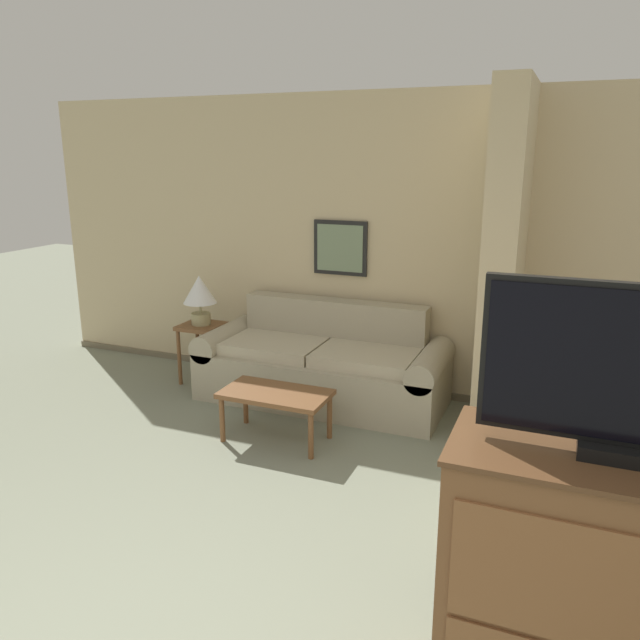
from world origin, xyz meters
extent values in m
cube|color=#CCB78E|center=(0.00, 3.97, 1.30)|extent=(7.18, 0.12, 2.60)
cube|color=#70644E|center=(0.00, 3.90, 0.03)|extent=(7.18, 0.02, 0.06)
cube|color=black|center=(-0.51, 3.89, 1.28)|extent=(0.50, 0.02, 0.48)
cube|color=gray|center=(-0.51, 3.88, 1.28)|extent=(0.43, 0.01, 0.41)
cube|color=#CCB78E|center=(0.94, 3.49, 1.30)|extent=(0.24, 0.85, 2.60)
cube|color=tan|center=(-0.51, 3.45, 0.21)|extent=(1.68, 0.84, 0.41)
cube|color=tan|center=(-0.51, 3.77, 0.62)|extent=(1.68, 0.20, 0.42)
cube|color=tan|center=(-1.45, 3.45, 0.21)|extent=(0.21, 0.84, 0.41)
cylinder|color=tan|center=(-1.45, 3.45, 0.46)|extent=(0.24, 0.84, 0.24)
cube|color=tan|center=(0.44, 3.45, 0.21)|extent=(0.21, 0.84, 0.41)
cylinder|color=tan|center=(0.44, 3.45, 0.46)|extent=(0.24, 0.84, 0.24)
cube|color=#BAAF94|center=(-0.93, 3.40, 0.46)|extent=(0.82, 0.60, 0.10)
cube|color=#BAAF94|center=(-0.09, 3.40, 0.46)|extent=(0.82, 0.60, 0.10)
cube|color=brown|center=(-0.53, 2.61, 0.37)|extent=(0.80, 0.44, 0.04)
cylinder|color=brown|center=(-0.89, 2.43, 0.18)|extent=(0.04, 0.04, 0.35)
cylinder|color=brown|center=(-0.17, 2.43, 0.18)|extent=(0.04, 0.04, 0.35)
cylinder|color=brown|center=(-0.89, 2.79, 0.18)|extent=(0.04, 0.04, 0.35)
cylinder|color=brown|center=(-0.17, 2.79, 0.18)|extent=(0.04, 0.04, 0.35)
cube|color=brown|center=(-1.72, 3.47, 0.54)|extent=(0.37, 0.37, 0.04)
cylinder|color=brown|center=(-1.88, 3.31, 0.26)|extent=(0.04, 0.04, 0.52)
cylinder|color=brown|center=(-1.56, 3.31, 0.26)|extent=(0.04, 0.04, 0.52)
cylinder|color=brown|center=(-1.88, 3.63, 0.26)|extent=(0.04, 0.04, 0.52)
cylinder|color=brown|center=(-1.56, 3.63, 0.26)|extent=(0.04, 0.04, 0.52)
cylinder|color=tan|center=(-1.72, 3.47, 0.61)|extent=(0.18, 0.18, 0.11)
cylinder|color=tan|center=(-1.72, 3.47, 0.72)|extent=(0.02, 0.02, 0.10)
cone|color=silver|center=(-1.72, 3.47, 0.89)|extent=(0.31, 0.31, 0.25)
cube|color=brown|center=(1.61, 0.87, 0.55)|extent=(1.06, 0.49, 1.10)
cube|color=#54351E|center=(1.61, 0.87, 1.11)|extent=(1.09, 0.51, 0.02)
cube|color=brown|center=(1.61, 0.62, 0.77)|extent=(0.96, 0.01, 0.44)
cube|color=black|center=(1.61, 0.87, 1.14)|extent=(0.24, 0.16, 0.05)
cube|color=black|center=(1.61, 0.87, 1.44)|extent=(0.92, 0.04, 0.54)
cube|color=black|center=(1.61, 0.84, 1.44)|extent=(0.88, 0.01, 0.50)
camera|label=1|loc=(1.42, -1.25, 2.10)|focal=35.00mm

